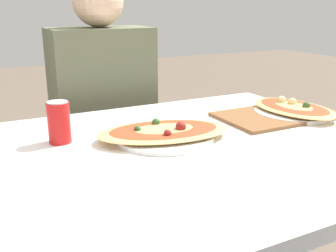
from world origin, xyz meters
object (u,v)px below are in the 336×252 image
(pizza_second, at_px, (293,109))
(chair_far_seated, at_px, (98,138))
(pizza_main, at_px, (164,133))
(soda_can, at_px, (59,122))
(person_seated, at_px, (104,98))
(dining_table, at_px, (167,170))

(pizza_second, bearing_deg, chair_far_seated, 127.45)
(chair_far_seated, relative_size, pizza_main, 2.11)
(chair_far_seated, distance_m, soda_can, 0.76)
(person_seated, bearing_deg, chair_far_seated, -90.00)
(pizza_main, xyz_separation_m, soda_can, (-0.29, 0.11, 0.04))
(person_seated, distance_m, pizza_second, 0.81)
(dining_table, relative_size, pizza_main, 3.03)
(pizza_main, bearing_deg, soda_can, 159.13)
(chair_far_seated, bearing_deg, dining_table, 86.83)
(pizza_main, bearing_deg, pizza_second, 3.32)
(soda_can, bearing_deg, chair_far_seated, 64.49)
(dining_table, bearing_deg, pizza_second, 11.38)
(person_seated, xyz_separation_m, soda_can, (-0.30, -0.52, 0.07))
(dining_table, relative_size, soda_can, 10.80)
(pizza_main, distance_m, pizza_second, 0.56)
(chair_far_seated, distance_m, pizza_second, 0.93)
(person_seated, xyz_separation_m, pizza_second, (0.54, -0.60, 0.02))
(chair_far_seated, xyz_separation_m, pizza_second, (0.54, -0.71, 0.25))
(dining_table, bearing_deg, chair_far_seated, 86.83)
(dining_table, height_order, person_seated, person_seated)
(dining_table, xyz_separation_m, person_seated, (0.05, 0.71, 0.06))
(chair_far_seated, xyz_separation_m, soda_can, (-0.30, -0.63, 0.29))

